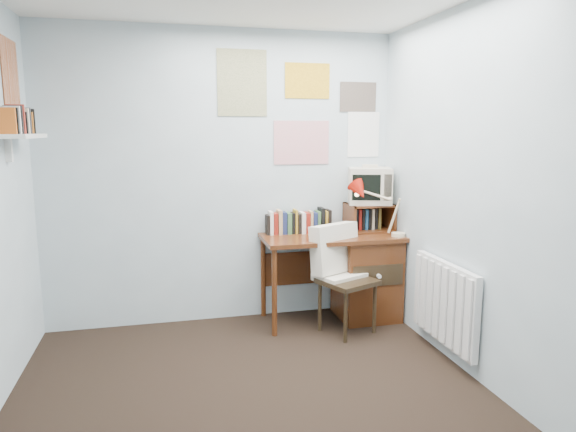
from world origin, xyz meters
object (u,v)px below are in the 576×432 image
desk_chair (348,281)px  tv_riser (369,217)px  crt_tv (369,184)px  desk_lamp (399,212)px  wall_shelf (21,136)px  desk (360,273)px  radiator (445,303)px

desk_chair → tv_riser: size_ratio=2.17×
desk_chair → crt_tv: size_ratio=2.35×
desk_chair → desk_lamp: bearing=-9.6°
crt_tv → tv_riser: bearing=-84.4°
tv_riser → crt_tv: 0.30m
tv_riser → wall_shelf: 2.83m
desk_lamp → crt_tv: size_ratio=1.16×
desk_chair → tv_riser: bearing=26.3°
tv_riser → crt_tv: size_ratio=1.09×
crt_tv → wall_shelf: (-2.69, -0.51, 0.44)m
desk → wall_shelf: size_ratio=1.94×
desk → crt_tv: bearing=46.8°
tv_riser → wall_shelf: (-2.69, -0.49, 0.74)m
radiator → wall_shelf: 3.15m
desk → wall_shelf: wall_shelf is taller
desk_chair → tv_riser: tv_riser is taller
desk_chair → crt_tv: bearing=27.3°
desk → radiator: (0.29, -0.93, 0.01)m
radiator → desk: bearing=107.2°
desk → crt_tv: crt_tv is taller
desk_lamp → crt_tv: (-0.15, 0.31, 0.21)m
crt_tv → desk_lamp: bearing=-48.1°
radiator → desk_lamp: bearing=91.5°
desk_lamp → desk: bearing=153.5°
radiator → crt_tv: bearing=98.9°
desk_lamp → tv_riser: 0.34m
desk_lamp → radiator: (0.02, -0.75, -0.55)m
desk_chair → crt_tv: crt_tv is taller
desk_chair → crt_tv: 0.94m
radiator → wall_shelf: (-2.86, 0.55, 1.20)m
desk_lamp → wall_shelf: wall_shelf is taller
desk → tv_riser: bearing=43.0°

